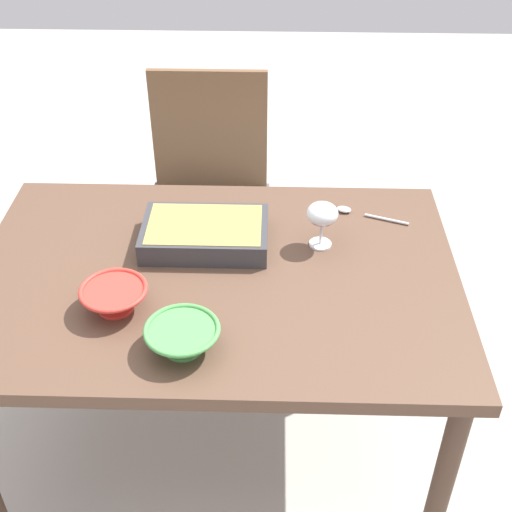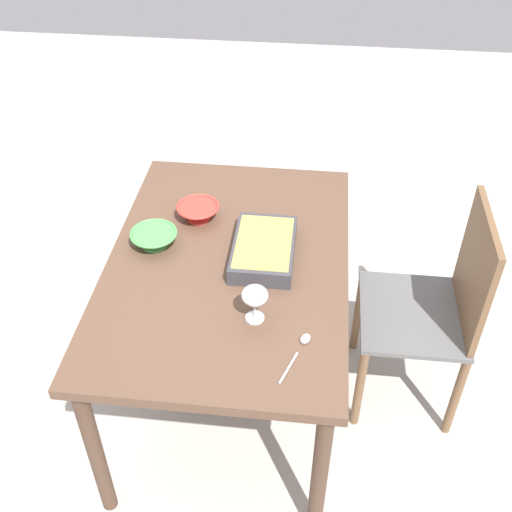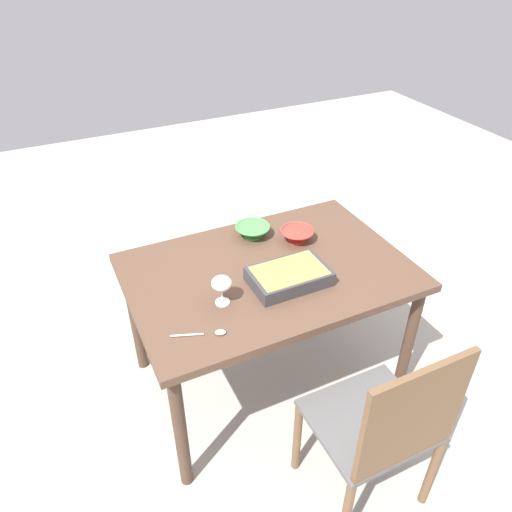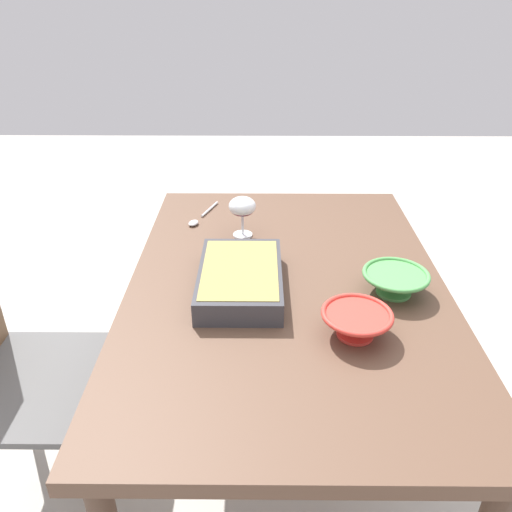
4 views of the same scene
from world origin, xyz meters
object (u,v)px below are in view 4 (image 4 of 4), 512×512
wine_glass (242,208)px  mixing_bowl (395,281)px  serving_spoon (199,218)px  small_bowl (356,322)px  chair (4,366)px  dining_table (286,306)px  casserole_dish (240,277)px

wine_glass → mixing_bowl: (0.34, 0.42, -0.06)m
wine_glass → serving_spoon: 0.21m
small_bowl → chair: bearing=-98.5°
wine_glass → serving_spoon: bearing=-126.6°
small_bowl → serving_spoon: bearing=-145.3°
small_bowl → serving_spoon: size_ratio=0.80×
wine_glass → small_bowl: wine_glass is taller
chair → serving_spoon: size_ratio=4.42×
chair → small_bowl: (0.14, 0.96, 0.27)m
dining_table → chair: 0.82m
mixing_bowl → small_bowl: size_ratio=1.05×
chair → small_bowl: size_ratio=5.49×
small_bowl → serving_spoon: 0.77m
dining_table → chair: bearing=-83.4°
wine_glass → chair: bearing=-60.7°
casserole_dish → mixing_bowl: (0.02, 0.41, -0.00)m
mixing_bowl → small_bowl: (0.18, -0.13, 0.00)m
mixing_bowl → small_bowl: 0.23m
casserole_dish → serving_spoon: 0.47m
dining_table → wine_glass: size_ratio=9.58×
wine_glass → mixing_bowl: size_ratio=0.76×
mixing_bowl → chair: bearing=-87.9°
wine_glass → mixing_bowl: 0.54m
chair → mixing_bowl: chair is taller
chair → small_bowl: chair is taller
casserole_dish → mixing_bowl: size_ratio=1.96×
casserole_dish → chair: bearing=-85.3°
small_bowl → mixing_bowl: bearing=144.0°
wine_glass → dining_table: bearing=24.9°
dining_table → casserole_dish: casserole_dish is taller
small_bowl → dining_table: bearing=-147.2°
casserole_dish → serving_spoon: (-0.44, -0.16, -0.03)m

